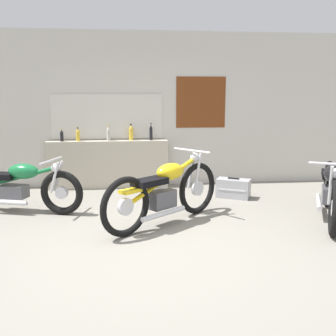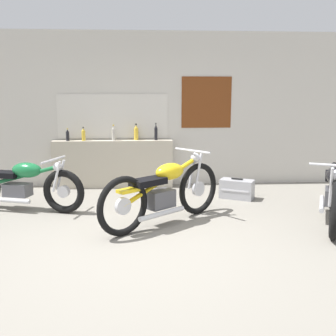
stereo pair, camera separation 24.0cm
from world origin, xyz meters
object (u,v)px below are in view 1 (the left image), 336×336
(motorcycle_black, at_px, (331,189))
(motorcycle_yellow, at_px, (165,191))
(bottle_leftmost, at_px, (62,136))
(bottle_left_center, at_px, (78,135))
(bottle_rightmost, at_px, (151,133))
(hard_case_silver, at_px, (233,188))
(bottle_center, at_px, (108,134))
(bottle_right_center, at_px, (131,133))
(motorcycle_green, at_px, (17,186))

(motorcycle_black, distance_m, motorcycle_yellow, 2.25)
(bottle_leftmost, bearing_deg, motorcycle_black, -29.69)
(motorcycle_black, relative_size, motorcycle_yellow, 1.18)
(bottle_left_center, distance_m, motorcycle_yellow, 2.59)
(bottle_rightmost, distance_m, hard_case_silver, 1.81)
(motorcycle_yellow, xyz_separation_m, hard_case_silver, (1.25, 1.22, -0.28))
(bottle_left_center, bearing_deg, bottle_rightmost, 0.89)
(bottle_center, bearing_deg, bottle_right_center, 5.76)
(bottle_leftmost, relative_size, bottle_center, 0.79)
(hard_case_silver, bearing_deg, bottle_leftmost, 162.00)
(bottle_leftmost, height_order, hard_case_silver, bottle_leftmost)
(bottle_leftmost, height_order, bottle_left_center, bottle_left_center)
(bottle_center, relative_size, hard_case_silver, 0.48)
(bottle_center, height_order, motorcycle_yellow, bottle_center)
(bottle_left_center, xyz_separation_m, motorcycle_yellow, (1.34, -2.15, -0.53))
(bottle_leftmost, bearing_deg, bottle_center, 1.35)
(motorcycle_black, height_order, motorcycle_green, motorcycle_black)
(bottle_right_center, relative_size, motorcycle_green, 0.15)
(motorcycle_yellow, bearing_deg, bottle_rightmost, 90.96)
(bottle_rightmost, xyz_separation_m, motorcycle_yellow, (0.04, -2.17, -0.56))
(motorcycle_green, bearing_deg, motorcycle_black, -10.60)
(bottle_center, height_order, motorcycle_black, bottle_center)
(bottle_left_center, bearing_deg, bottle_center, 2.05)
(hard_case_silver, bearing_deg, bottle_center, 155.14)
(bottle_rightmost, distance_m, motorcycle_yellow, 2.24)
(bottle_center, bearing_deg, motorcycle_black, -36.10)
(bottle_left_center, xyz_separation_m, hard_case_silver, (2.59, -0.93, -0.82))
(bottle_leftmost, bearing_deg, bottle_rightmost, 0.74)
(bottle_rightmost, distance_m, motorcycle_green, 2.54)
(bottle_left_center, relative_size, bottle_right_center, 0.83)
(bottle_right_center, bearing_deg, motorcycle_black, -40.59)
(bottle_center, relative_size, motorcycle_yellow, 0.17)
(bottle_center, distance_m, motorcycle_yellow, 2.38)
(bottle_left_center, height_order, hard_case_silver, bottle_left_center)
(motorcycle_black, distance_m, hard_case_silver, 1.63)
(bottle_left_center, bearing_deg, motorcycle_black, -31.59)
(bottle_leftmost, xyz_separation_m, motorcycle_yellow, (1.62, -2.15, -0.52))
(bottle_right_center, bearing_deg, bottle_center, -174.24)
(bottle_center, distance_m, hard_case_silver, 2.41)
(bottle_rightmost, xyz_separation_m, motorcycle_green, (-2.01, -1.42, -0.61))
(bottle_leftmost, distance_m, bottle_rightmost, 1.58)
(bottle_left_center, distance_m, motorcycle_black, 4.24)
(bottle_leftmost, xyz_separation_m, bottle_center, (0.82, 0.02, 0.03))
(bottle_right_center, bearing_deg, bottle_leftmost, -177.18)
(bottle_rightmost, xyz_separation_m, motorcycle_black, (2.28, -2.22, -0.58))
(hard_case_silver, bearing_deg, motorcycle_black, -51.99)
(bottle_left_center, relative_size, motorcycle_green, 0.13)
(bottle_leftmost, bearing_deg, motorcycle_yellow, -53.08)
(bottle_leftmost, height_order, bottle_center, bottle_center)
(bottle_leftmost, height_order, motorcycle_green, bottle_leftmost)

